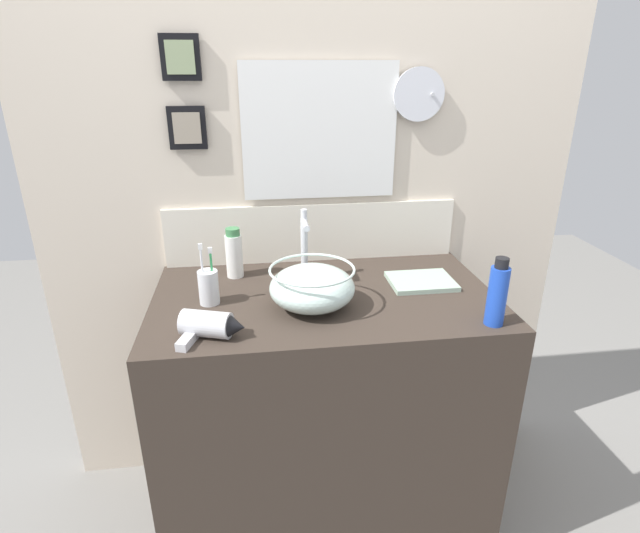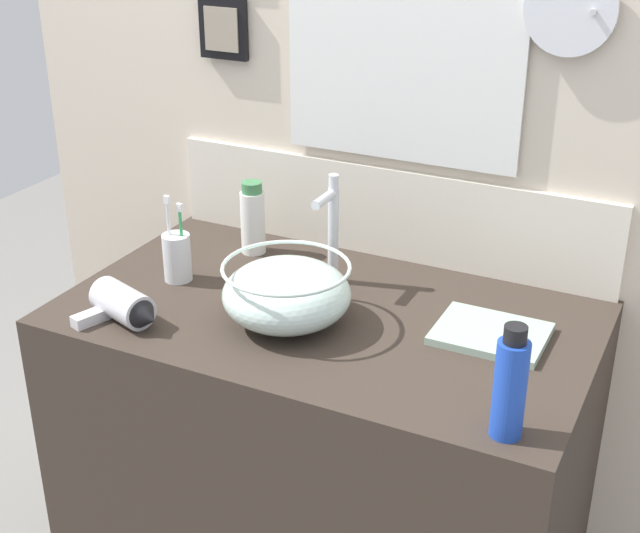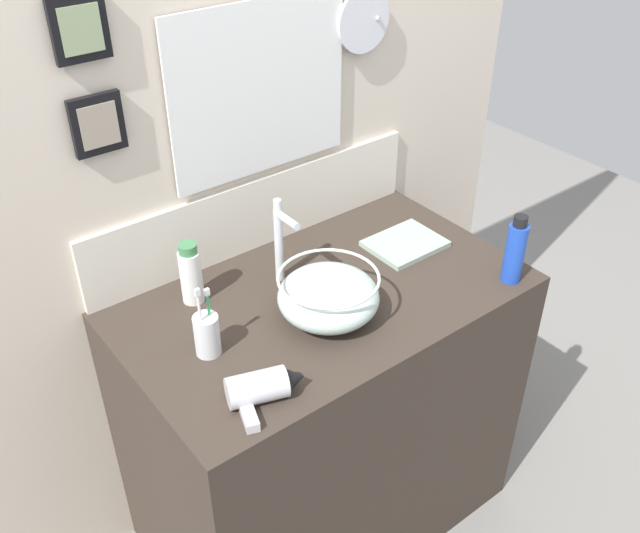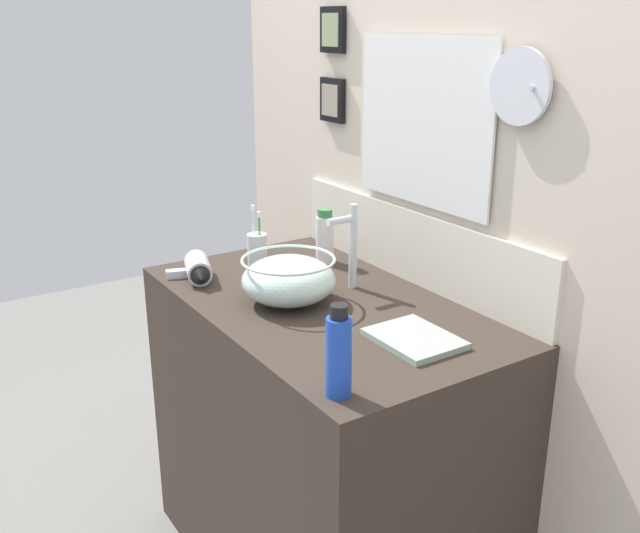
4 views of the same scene
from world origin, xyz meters
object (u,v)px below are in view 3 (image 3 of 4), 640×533
Objects in this scene: toothbrush_cup at (207,334)px; soap_dispenser at (515,251)px; faucet at (280,237)px; hair_drier at (263,387)px; hand_towel at (405,244)px; glass_bowl_sink at (328,296)px; spray_bottle at (191,274)px.

toothbrush_cup is 0.98× the size of soap_dispenser.
faucet is 0.47m from hair_drier.
hand_towel is at bearing 110.63° from soap_dispenser.
faucet reaches higher than glass_bowl_sink.
soap_dispenser is 1.15× the size of spray_bottle.
soap_dispenser reaches higher than hand_towel.
soap_dispenser is (0.50, -0.38, -0.05)m from faucet.
toothbrush_cup is at bearing -109.96° from spray_bottle.
spray_bottle reaches higher than hand_towel.
glass_bowl_sink is 0.33m from hair_drier.
faucet is at bearing 49.78° from hair_drier.
toothbrush_cup is 0.71m from hand_towel.
hand_towel is (0.39, -0.08, -0.13)m from faucet.
faucet reaches higher than hand_towel.
soap_dispenser is (0.80, -0.04, 0.06)m from hair_drier.
glass_bowl_sink is 1.21× the size of hand_towel.
faucet reaches higher than toothbrush_cup.
glass_bowl_sink is at bearing 160.55° from soap_dispenser.
toothbrush_cup is 1.13× the size of spray_bottle.
hand_towel is at bearing 4.46° from toothbrush_cup.
spray_bottle is at bearing 148.52° from soap_dispenser.
hair_drier is (-0.30, -0.14, -0.03)m from glass_bowl_sink.
toothbrush_cup is (-0.02, 0.21, 0.02)m from hair_drier.
hair_drier is at bearing -154.30° from glass_bowl_sink.
soap_dispenser reaches higher than hair_drier.
toothbrush_cup is at bearing 167.41° from glass_bowl_sink.
soap_dispenser is at bearing -31.48° from spray_bottle.
toothbrush_cup reaches higher than spray_bottle.
hair_drier is 0.43m from spray_bottle.
soap_dispenser is at bearing -19.45° from glass_bowl_sink.
soap_dispenser reaches higher than toothbrush_cup.
faucet is at bearing 142.56° from soap_dispenser.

